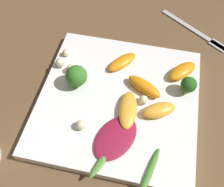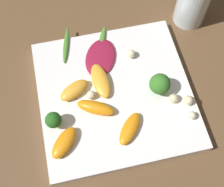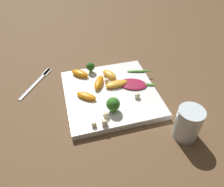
# 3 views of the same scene
# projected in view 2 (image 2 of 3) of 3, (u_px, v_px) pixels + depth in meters

# --- Properties ---
(ground_plane) EXTENTS (2.40, 2.40, 0.00)m
(ground_plane) POSITION_uv_depth(u_px,v_px,m) (115.00, 97.00, 0.64)
(ground_plane) COLOR brown
(plate) EXTENTS (0.30, 0.30, 0.02)m
(plate) POSITION_uv_depth(u_px,v_px,m) (115.00, 94.00, 0.63)
(plate) COLOR white
(plate) RESTS_ON ground_plane
(drinking_glass) EXTENTS (0.07, 0.07, 0.10)m
(drinking_glass) POSITION_uv_depth(u_px,v_px,m) (192.00, 4.00, 0.68)
(drinking_glass) COLOR silver
(drinking_glass) RESTS_ON ground_plane
(radicchio_leaf_0) EXTENTS (0.09, 0.11, 0.01)m
(radicchio_leaf_0) POSITION_uv_depth(u_px,v_px,m) (100.00, 58.00, 0.65)
(radicchio_leaf_0) COLOR maroon
(radicchio_leaf_0) RESTS_ON plate
(orange_segment_0) EXTENTS (0.08, 0.06, 0.02)m
(orange_segment_0) POSITION_uv_depth(u_px,v_px,m) (96.00, 108.00, 0.59)
(orange_segment_0) COLOR orange
(orange_segment_0) RESTS_ON plate
(orange_segment_1) EXTENTS (0.07, 0.06, 0.02)m
(orange_segment_1) POSITION_uv_depth(u_px,v_px,m) (74.00, 90.00, 0.61)
(orange_segment_1) COLOR #FCAD33
(orange_segment_1) RESTS_ON plate
(orange_segment_2) EXTENTS (0.04, 0.08, 0.02)m
(orange_segment_2) POSITION_uv_depth(u_px,v_px,m) (101.00, 81.00, 0.62)
(orange_segment_2) COLOR #FCAD33
(orange_segment_2) RESTS_ON plate
(orange_segment_3) EXTENTS (0.07, 0.07, 0.02)m
(orange_segment_3) POSITION_uv_depth(u_px,v_px,m) (64.00, 143.00, 0.56)
(orange_segment_3) COLOR orange
(orange_segment_3) RESTS_ON plate
(orange_segment_4) EXTENTS (0.06, 0.07, 0.02)m
(orange_segment_4) POSITION_uv_depth(u_px,v_px,m) (130.00, 129.00, 0.57)
(orange_segment_4) COLOR orange
(orange_segment_4) RESTS_ON plate
(broccoli_floret_0) EXTENTS (0.04, 0.04, 0.05)m
(broccoli_floret_0) POSITION_uv_depth(u_px,v_px,m) (160.00, 84.00, 0.60)
(broccoli_floret_0) COLOR #84AD5B
(broccoli_floret_0) RESTS_ON plate
(broccoli_floret_1) EXTENTS (0.03, 0.03, 0.04)m
(broccoli_floret_1) POSITION_uv_depth(u_px,v_px,m) (53.00, 120.00, 0.57)
(broccoli_floret_1) COLOR #84AD5B
(broccoli_floret_1) RESTS_ON plate
(arugula_sprig_0) EXTENTS (0.03, 0.09, 0.01)m
(arugula_sprig_0) POSITION_uv_depth(u_px,v_px,m) (66.00, 45.00, 0.66)
(arugula_sprig_0) COLOR #47842D
(arugula_sprig_0) RESTS_ON plate
(arugula_sprig_1) EXTENTS (0.04, 0.07, 0.01)m
(arugula_sprig_1) POSITION_uv_depth(u_px,v_px,m) (100.00, 41.00, 0.67)
(arugula_sprig_1) COLOR #518E33
(arugula_sprig_1) RESTS_ON plate
(macadamia_nut_0) EXTENTS (0.02, 0.02, 0.02)m
(macadamia_nut_0) POSITION_uv_depth(u_px,v_px,m) (131.00, 54.00, 0.65)
(macadamia_nut_0) COLOR beige
(macadamia_nut_0) RESTS_ON plate
(macadamia_nut_1) EXTENTS (0.02, 0.02, 0.02)m
(macadamia_nut_1) POSITION_uv_depth(u_px,v_px,m) (192.00, 115.00, 0.59)
(macadamia_nut_1) COLOR beige
(macadamia_nut_1) RESTS_ON plate
(macadamia_nut_2) EXTENTS (0.02, 0.02, 0.02)m
(macadamia_nut_2) POSITION_uv_depth(u_px,v_px,m) (188.00, 100.00, 0.60)
(macadamia_nut_2) COLOR beige
(macadamia_nut_2) RESTS_ON plate
(macadamia_nut_3) EXTENTS (0.02, 0.02, 0.02)m
(macadamia_nut_3) POSITION_uv_depth(u_px,v_px,m) (91.00, 95.00, 0.60)
(macadamia_nut_3) COLOR beige
(macadamia_nut_3) RESTS_ON plate
(macadamia_nut_4) EXTENTS (0.02, 0.02, 0.02)m
(macadamia_nut_4) POSITION_uv_depth(u_px,v_px,m) (174.00, 98.00, 0.60)
(macadamia_nut_4) COLOR beige
(macadamia_nut_4) RESTS_ON plate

